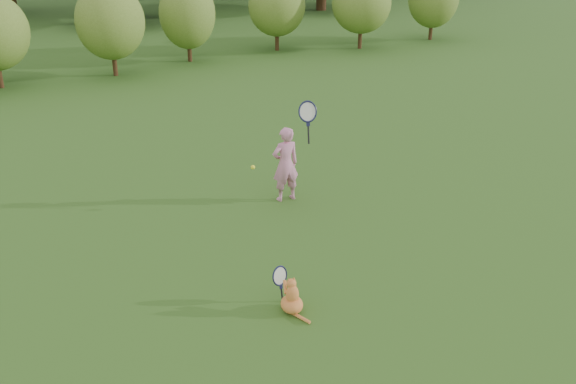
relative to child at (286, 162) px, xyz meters
name	(u,v)px	position (x,y,z in m)	size (l,w,h in m)	color
ground	(300,259)	(-0.72, -1.96, -0.69)	(100.00, 100.00, 0.00)	#355417
shrub_row	(108,25)	(-0.72, 11.04, 0.71)	(28.00, 3.00, 2.80)	#556E22
child	(286,162)	(0.00, 0.00, 0.00)	(0.75, 0.48, 1.95)	pink
cat	(291,294)	(-1.39, -3.06, -0.44)	(0.36, 0.62, 0.64)	#C84D26
tennis_ball	(253,167)	(-0.62, -0.03, 0.03)	(0.07, 0.07, 0.07)	yellow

